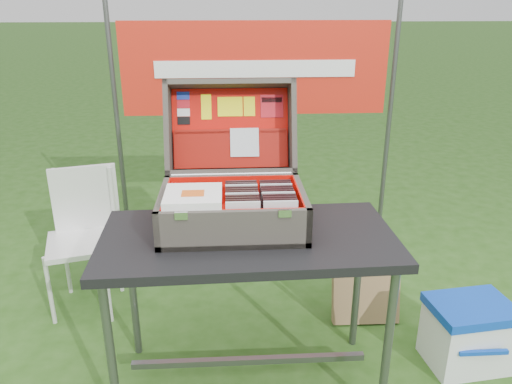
{
  "coord_description": "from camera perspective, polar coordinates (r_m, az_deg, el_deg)",
  "views": [
    {
      "loc": [
        -0.18,
        -1.95,
        1.69
      ],
      "look_at": [
        -0.06,
        0.1,
        0.89
      ],
      "focal_mm": 35.0,
      "sensor_mm": 36.0,
      "label": 1
    }
  ],
  "objects": [
    {
      "name": "suitcase_latch_right",
      "position": [
        1.91,
        3.32,
        -2.45
      ],
      "size": [
        0.05,
        0.01,
        0.03
      ],
      "primitive_type": "cube",
      "color": "silver",
      "rests_on": "suitcase_base_wall_front"
    },
    {
      "name": "banner_text",
      "position": [
        3.06,
        -0.05,
        13.89
      ],
      "size": [
        1.2,
        0.0,
        0.1
      ],
      "primitive_type": "cube",
      "color": "white",
      "rests_on": "banner"
    },
    {
      "name": "cooler",
      "position": [
        2.72,
        23.04,
        -14.69
      ],
      "size": [
        0.42,
        0.34,
        0.34
      ],
      "primitive_type": null,
      "rotation": [
        0.0,
        0.0,
        0.12
      ],
      "color": "white",
      "rests_on": "ground"
    },
    {
      "name": "chair_leg_fl",
      "position": [
        2.99,
        -22.52,
        -10.4
      ],
      "size": [
        0.02,
        0.02,
        0.41
      ],
      "primitive_type": "cylinder",
      "color": "silver",
      "rests_on": "ground"
    },
    {
      "name": "table_top",
      "position": [
        2.1,
        -0.9,
        -5.41
      ],
      "size": [
        1.25,
        0.65,
        0.04
      ],
      "primitive_type": "cube",
      "rotation": [
        0.0,
        0.0,
        0.03
      ],
      "color": "black",
      "rests_on": "ground"
    },
    {
      "name": "suitcase_base_wall_left",
      "position": [
        2.15,
        -10.57,
        -2.15
      ],
      "size": [
        0.02,
        0.44,
        0.16
      ],
      "primitive_type": "cube",
      "color": "#585146",
      "rests_on": "table_top"
    },
    {
      "name": "suitcase_liner_wall_right",
      "position": [
        2.15,
        4.82,
        -1.52
      ],
      "size": [
        0.01,
        0.39,
        0.14
      ],
      "primitive_type": "cube",
      "color": "red",
      "rests_on": "suitcase_base_bottom"
    },
    {
      "name": "cd_right_9",
      "position": [
        2.17,
        2.22,
        -0.77
      ],
      "size": [
        0.14,
        0.01,
        0.16
      ],
      "primitive_type": "cube",
      "color": "black",
      "rests_on": "suitcase_liner_floor"
    },
    {
      "name": "suitcase_base_wall_front",
      "position": [
        1.94,
        -2.58,
        -4.4
      ],
      "size": [
        0.61,
        0.02,
        0.16
      ],
      "primitive_type": "cube",
      "color": "#585146",
      "rests_on": "table_top"
    },
    {
      "name": "lid_card_neon_tall",
      "position": [
        2.45,
        -5.71,
        9.65
      ],
      "size": [
        0.05,
        0.04,
        0.12
      ],
      "primitive_type": "cube",
      "rotation": [
        -1.88,
        0.0,
        0.0
      ],
      "color": "#F5F00F",
      "rests_on": "suitcase_lid_liner"
    },
    {
      "name": "cd_right_1",
      "position": [
        2.0,
        2.74,
        -2.84
      ],
      "size": [
        0.14,
        0.01,
        0.16
      ],
      "primitive_type": "cube",
      "color": "black",
      "rests_on": "suitcase_liner_floor"
    },
    {
      "name": "suitcase",
      "position": [
        2.12,
        -2.79,
        3.54
      ],
      "size": [
        0.61,
        0.6,
        0.56
      ],
      "primitive_type": null,
      "color": "#585146",
      "rests_on": "table"
    },
    {
      "name": "suitcase_lid_rim_right",
      "position": [
        2.41,
        4.16,
        7.43
      ],
      "size": [
        0.02,
        0.29,
        0.47
      ],
      "primitive_type": "cube",
      "rotation": [
        -1.88,
        0.0,
        0.0
      ],
      "color": "#585146",
      "rests_on": "suitcase_lid_back"
    },
    {
      "name": "chair_leg_bl",
      "position": [
        3.24,
        -20.84,
        -7.56
      ],
      "size": [
        0.02,
        0.02,
        0.41
      ],
      "primitive_type": "cylinder",
      "color": "silver",
      "rests_on": "ground"
    },
    {
      "name": "songbook_3",
      "position": [
        2.02,
        -7.19,
        -0.4
      ],
      "size": [
        0.23,
        0.23,
        0.0
      ],
      "primitive_type": "cube",
      "color": "white",
      "rests_on": "suitcase_base_wall_front"
    },
    {
      "name": "cooler_body",
      "position": [
        2.74,
        22.97,
        -15.08
      ],
      "size": [
        0.4,
        0.32,
        0.29
      ],
      "primitive_type": "cube",
      "rotation": [
        0.0,
        0.0,
        0.12
      ],
      "color": "white",
      "rests_on": "ground"
    },
    {
      "name": "chair_upright_left",
      "position": [
        3.09,
        -21.69,
        -0.88
      ],
      "size": [
        0.02,
        0.02,
        0.39
      ],
      "primitive_type": "cylinder",
      "color": "silver",
      "rests_on": "chair_seat"
    },
    {
      "name": "suitcase_hinge",
      "position": [
        2.31,
        -2.79,
        2.03
      ],
      "size": [
        0.55,
        0.02,
        0.02
      ],
      "primitive_type": "cylinder",
      "rotation": [
        0.0,
        1.57,
        0.0
      ],
      "color": "silver",
      "rests_on": "suitcase_base_wall_back"
    },
    {
      "name": "songbook_1",
      "position": [
        2.03,
        -7.18,
        -0.67
      ],
      "size": [
        0.23,
        0.23,
        0.0
      ],
      "primitive_type": "cube",
      "color": "white",
      "rests_on": "suitcase_base_wall_front"
    },
    {
      "name": "suitcase_liner_wall_front",
      "position": [
        1.95,
        -2.59,
        -3.89
      ],
      "size": [
        0.57,
        0.01,
        0.14
      ],
      "primitive_type": "cube",
      "color": "red",
      "rests_on": "suitcase_base_bottom"
    },
    {
      "name": "suitcase_lid_rim_left",
      "position": [
        2.41,
        -10.01,
        7.14
      ],
      "size": [
        0.02,
        0.29,
        0.47
      ],
      "primitive_type": "cube",
      "rotation": [
        -1.88,
        0.0,
        0.0
      ],
      "color": "#585146",
      "rests_on": "suitcase_lid_back"
    },
    {
      "name": "cd_left_9",
      "position": [
        2.16,
        -1.69,
        -0.86
      ],
      "size": [
        0.14,
        0.01,
        0.16
      ],
      "primitive_type": "cube",
      "color": "black",
      "rests_on": "suitcase_liner_floor"
    },
    {
      "name": "songbook_4",
      "position": [
        2.02,
        -7.2,
        -0.27
      ],
      "size": [
        0.23,
        0.23,
        0.0
      ],
      "primitive_type": "cube",
      "color": "white",
      "rests_on": "suitcase_base_wall_front"
    },
    {
      "name": "suitcase_liner_wall_left",
      "position": [
        2.14,
        -10.19,
        -1.84
      ],
      "size": [
        0.01,
        0.39,
        0.14
      ],
      "primitive_type": "cube",
      "color": "red",
      "rests_on": "suitcase_base_bottom"
    },
    {
      "name": "ground",
      "position": [
        2.59,
        1.44,
        -19.56
      ],
      "size": [
        80.0,
        80.0,
        0.0
      ],
      "primitive_type": "plane",
      "color": "#254D14",
      "rests_on": "ground"
    },
    {
      "name": "songbook_graphic",
      "position": [
        2.01,
        -7.23,
        -0.14
      ],
      "size": [
        0.09,
        0.07,
        0.0
      ],
      "primitive_type": "cube",
      "color": "#D85919",
      "rests_on": "songbook_5"
    },
    {
      "name": "suitcase_liner_floor",
      "position": [
        2.15,
        -2.65,
        -3.34
      ],
      "size": [
        0.57,
        0.39,
        0.01
      ],
      "primitive_type": "cube",
      "color": "red",
      "rests_on": "suitcase_base_bottom"
    },
    {
      "name": "cd_right_4",
      "position": [
        2.06,
        2.53,
        -2.02
      ],
      "size": [
        0.14,
        0.01,
        0.16
      ],
      "primitive_type": "cube",
      "color": "silver",
      "rests_on": "suitcase_liner_floor"
    },
    {
      "name": "lid_sticker_band",
      "position": [
        2.46,
        1.82,
        9.78
      ],
      "size": [
        0.11,
        0.04,
        0.11
      ],
      "primitive_type": "cube",
      "rotation": [
        -1.88,
        0.0,
        0.0
      ],
      "color": "red",
      "rests_on": "suitcase_lid_liner"
    },
    {
      "name": "songbook_2",
      "position": [
        2.02,
        -7.19,
        -0.54
      ],
      "size": [
        0.23,
        0.23,
        0.0
      ],
      "primitive_type": "cube",
      "color": "white",
      "rests_on": "suitcase_base_wall_front"
    },
    {
      "name": "lid_card_neon_small",
      "position": [
        2.45,
        -0.77,
        9.76
      ],
      "size": [
        0.05,
        0.03,
        0.09
      ],
      "primitive_type": "cube",
      "rotation": [
        -1.88,
        0.0,
        0.0
      ],
      "color": "#F5F00F",
      "rests_on": "suitcase_lid_liner"
    },
    {
      "name": "songbook_5",
      "position": [
        2.02,
        -7.21,
        -0.14
      ],
      "size": [
        0.23,
        0.23,
        0.0
      ],
      "primitive_type": "cube",
      "color": "white",
      "rests_on": "suitcase_base_wall_front"
    },
    {
      "name": "suitcase_base_wall_right",
      "position": [
        2.15,
        5.2,
        -1.81
      ],
      "size": [
        0.02,
        0.44,
        0.16
      ],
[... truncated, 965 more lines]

